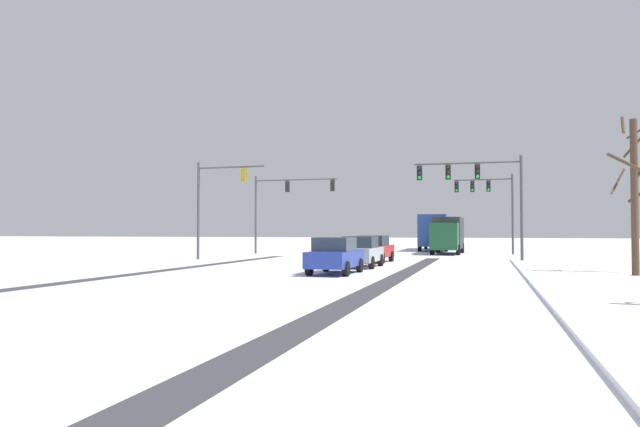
{
  "coord_description": "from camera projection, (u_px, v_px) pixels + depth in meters",
  "views": [
    {
      "loc": [
        8.23,
        -4.53,
        1.92
      ],
      "look_at": [
        0.0,
        23.88,
        2.8
      ],
      "focal_mm": 32.2,
      "sensor_mm": 36.0,
      "label": 1
    }
  ],
  "objects": [
    {
      "name": "sidewalk_kerb_right",
      "position": [
        601.0,
        289.0,
        18.07
      ],
      "size": [
        4.0,
        37.52,
        0.12
      ],
      "primitive_type": "cube",
      "color": "white",
      "rests_on": "ground"
    },
    {
      "name": "wheel_track_left_lane",
      "position": [
        390.0,
        281.0,
        21.65
      ],
      "size": [
        0.9,
        37.52,
        0.01
      ],
      "primitive_type": "cube",
      "color": "#38383D",
      "rests_on": "ground"
    },
    {
      "name": "car_red_lead",
      "position": [
        373.0,
        249.0,
        34.57
      ],
      "size": [
        1.99,
        4.18,
        1.62
      ],
      "color": "red",
      "rests_on": "ground"
    },
    {
      "name": "wheel_track_right_lane",
      "position": [
        129.0,
        275.0,
        24.81
      ],
      "size": [
        0.9,
        37.52,
        0.01
      ],
      "primitive_type": "cube",
      "color": "#38383D",
      "rests_on": "ground"
    },
    {
      "name": "bare_tree_sidewalk_mid",
      "position": [
        634.0,
        190.0,
        24.58
      ],
      "size": [
        1.98,
        2.16,
        6.93
      ],
      "color": "#4C3828",
      "rests_on": "ground"
    },
    {
      "name": "traffic_signal_near_right",
      "position": [
        477.0,
        184.0,
        35.31
      ],
      "size": [
        6.5,
        0.56,
        6.5
      ],
      "color": "#47474C",
      "rests_on": "ground"
    },
    {
      "name": "traffic_signal_far_right",
      "position": [
        489.0,
        196.0,
        46.8
      ],
      "size": [
        4.72,
        0.53,
        6.5
      ],
      "color": "#47474C",
      "rests_on": "ground"
    },
    {
      "name": "bus_oncoming",
      "position": [
        435.0,
        230.0,
        56.22
      ],
      "size": [
        2.85,
        11.05,
        3.38
      ],
      "color": "#284793",
      "rests_on": "ground"
    },
    {
      "name": "car_silver_second",
      "position": [
        361.0,
        252.0,
        29.94
      ],
      "size": [
        1.84,
        4.1,
        1.62
      ],
      "color": "#B7BABF",
      "rests_on": "ground"
    },
    {
      "name": "car_blue_third",
      "position": [
        335.0,
        255.0,
        25.36
      ],
      "size": [
        1.88,
        4.12,
        1.62
      ],
      "color": "#233899",
      "rests_on": "ground"
    },
    {
      "name": "box_truck_delivery",
      "position": [
        448.0,
        234.0,
        47.33
      ],
      "size": [
        2.45,
        7.45,
        3.02
      ],
      "color": "#194C2D",
      "rests_on": "ground"
    },
    {
      "name": "traffic_signal_far_left",
      "position": [
        284.0,
        197.0,
        47.46
      ],
      "size": [
        7.09,
        0.42,
        6.5
      ],
      "color": "#47474C",
      "rests_on": "ground"
    },
    {
      "name": "traffic_signal_near_left",
      "position": [
        216.0,
        194.0,
        38.12
      ],
      "size": [
        4.87,
        0.38,
        6.5
      ],
      "color": "#47474C",
      "rests_on": "ground"
    }
  ]
}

